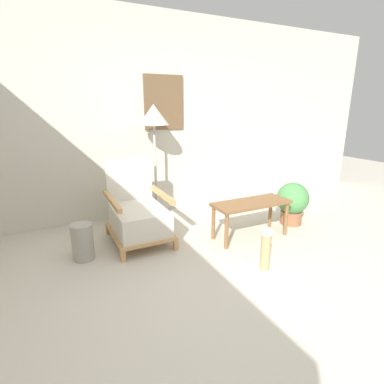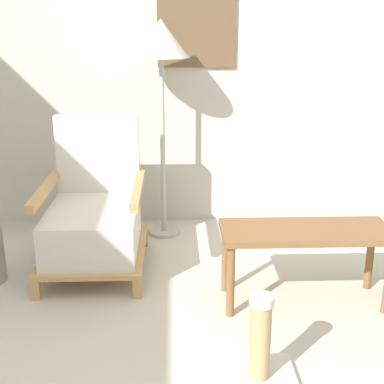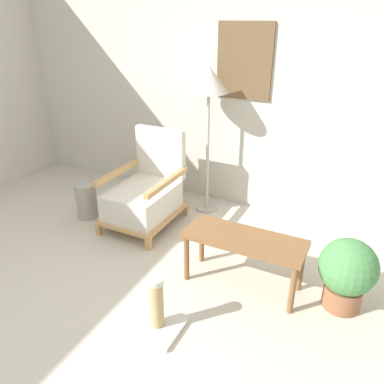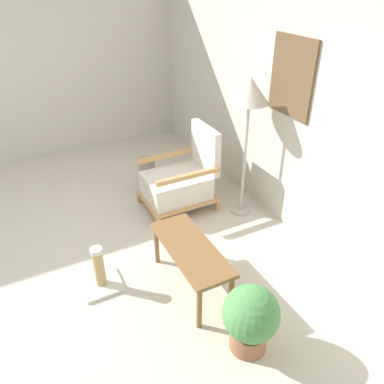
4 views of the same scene
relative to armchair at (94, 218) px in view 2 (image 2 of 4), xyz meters
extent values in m
cube|color=beige|center=(0.48, 0.88, 1.02)|extent=(8.00, 0.06, 2.70)
cube|color=brown|center=(0.68, 0.83, 1.22)|extent=(0.56, 0.02, 0.72)
cube|color=tan|center=(-0.29, -0.42, -0.27)|extent=(0.05, 0.05, 0.12)
cube|color=tan|center=(0.29, -0.42, -0.27)|extent=(0.05, 0.05, 0.12)
cube|color=tan|center=(-0.29, 0.33, -0.27)|extent=(0.05, 0.05, 0.12)
cube|color=tan|center=(0.29, 0.33, -0.27)|extent=(0.05, 0.05, 0.12)
cube|color=tan|center=(0.00, -0.04, -0.20)|extent=(0.63, 0.80, 0.03)
cube|color=silver|center=(0.00, -0.06, -0.05)|extent=(0.55, 0.70, 0.27)
cube|color=silver|center=(0.00, 0.32, 0.34)|extent=(0.55, 0.08, 0.51)
cube|color=tan|center=(-0.28, -0.04, 0.20)|extent=(0.05, 0.74, 0.05)
cube|color=tan|center=(0.28, -0.04, 0.20)|extent=(0.05, 0.74, 0.05)
cylinder|color=#B7B2A8|center=(0.43, 0.56, -0.32)|extent=(0.24, 0.24, 0.03)
cylinder|color=#B7B2A8|center=(0.43, 0.56, 0.32)|extent=(0.03, 0.03, 1.25)
cone|color=beige|center=(0.43, 0.56, 1.07)|extent=(0.39, 0.39, 0.25)
cube|color=brown|center=(1.22, -0.49, 0.09)|extent=(0.92, 0.36, 0.04)
cylinder|color=brown|center=(0.80, -0.63, -0.13)|extent=(0.04, 0.04, 0.40)
cylinder|color=brown|center=(0.80, -0.35, -0.13)|extent=(0.04, 0.04, 0.40)
cylinder|color=brown|center=(1.64, -0.35, -0.13)|extent=(0.04, 0.04, 0.40)
cube|color=beige|center=(0.86, -1.19, -0.31)|extent=(0.33, 0.33, 0.03)
cylinder|color=tan|center=(0.86, -1.19, -0.12)|extent=(0.09, 0.09, 0.35)
cylinder|color=beige|center=(0.86, -1.19, 0.07)|extent=(0.11, 0.11, 0.04)
camera|label=1|loc=(-0.86, -3.14, 1.18)|focal=28.00mm
camera|label=2|loc=(0.50, -3.16, 1.17)|focal=50.00mm
camera|label=3|loc=(1.94, -2.82, 1.63)|focal=35.00mm
camera|label=4|loc=(3.37, -1.58, 2.11)|focal=35.00mm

